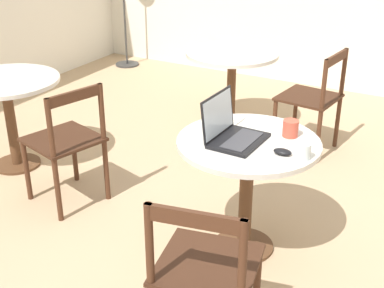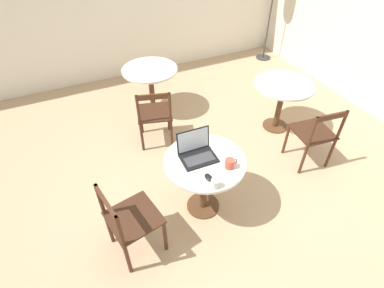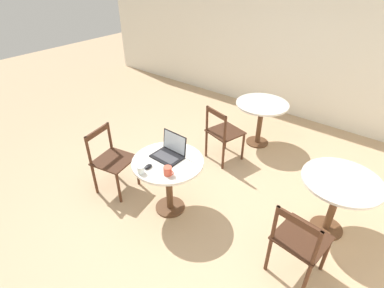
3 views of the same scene
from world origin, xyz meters
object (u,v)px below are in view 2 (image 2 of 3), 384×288
at_px(cafe_table_mid, 282,93).
at_px(cafe_table_far, 150,77).
at_px(cafe_table_near, 204,170).
at_px(mouse, 208,177).
at_px(laptop, 197,152).
at_px(drinking_glass, 215,184).
at_px(mug, 230,163).
at_px(chair_near_left, 130,220).
at_px(chair_mid_front, 314,135).
at_px(chair_far_front, 155,115).

xyz_separation_m(cafe_table_mid, cafe_table_far, (-1.51, 1.17, 0.00)).
relative_size(cafe_table_near, mouse, 8.10).
height_order(cafe_table_mid, laptop, laptop).
xyz_separation_m(cafe_table_mid, mouse, (-1.71, -1.09, 0.16)).
bearing_deg(laptop, drinking_glass, -93.25).
relative_size(cafe_table_mid, mug, 6.31).
distance_m(cafe_table_far, drinking_glass, 2.39).
bearing_deg(drinking_glass, laptop, 86.75).
xyz_separation_m(chair_near_left, mug, (1.00, -0.01, 0.32)).
distance_m(chair_near_left, mug, 1.05).
distance_m(cafe_table_far, mouse, 2.27).
bearing_deg(mouse, laptop, 84.43).
relative_size(cafe_table_far, mug, 6.31).
bearing_deg(chair_mid_front, drinking_glass, -165.19).
bearing_deg(chair_mid_front, chair_far_front, 143.65).
bearing_deg(cafe_table_far, chair_mid_front, -54.02).
bearing_deg(chair_far_front, mug, -80.05).
distance_m(laptop, drinking_glass, 0.42).
height_order(chair_near_left, laptop, laptop).
height_order(cafe_table_mid, chair_far_front, chair_far_front).
bearing_deg(chair_near_left, cafe_table_near, 11.45).
bearing_deg(cafe_table_near, chair_far_front, 93.86).
bearing_deg(drinking_glass, mug, 33.13).
bearing_deg(mouse, chair_far_front, 90.36).
bearing_deg(chair_mid_front, cafe_table_far, 125.98).
bearing_deg(drinking_glass, chair_mid_front, 14.81).
distance_m(cafe_table_far, chair_far_front, 0.79).
bearing_deg(mug, chair_mid_front, 11.09).
height_order(cafe_table_far, chair_far_front, chair_far_front).
bearing_deg(mouse, cafe_table_near, 71.28).
relative_size(laptop, mouse, 3.46).
bearing_deg(drinking_glass, chair_far_front, 90.56).
bearing_deg(chair_far_front, drinking_glass, -89.44).
bearing_deg(laptop, mug, -50.59).
distance_m(chair_mid_front, mug, 1.43).
xyz_separation_m(cafe_table_far, drinking_glass, (-0.19, -2.37, 0.18)).
bearing_deg(chair_near_left, mouse, -4.42).
distance_m(cafe_table_far, laptop, 1.97).
bearing_deg(cafe_table_near, cafe_table_mid, 28.02).
bearing_deg(cafe_table_far, cafe_table_near, -93.46).
relative_size(cafe_table_near, chair_far_front, 0.94).
relative_size(cafe_table_far, drinking_glass, 9.47).
relative_size(chair_far_front, drinking_glass, 10.04).
bearing_deg(chair_far_front, chair_mid_front, -36.35).
bearing_deg(cafe_table_far, chair_far_front, -105.53).
bearing_deg(chair_far_front, laptop, -88.11).
relative_size(chair_far_front, laptop, 2.48).
height_order(chair_mid_front, drinking_glass, chair_mid_front).
bearing_deg(mug, drinking_glass, -146.87).
xyz_separation_m(cafe_table_far, chair_near_left, (-0.96, -2.20, -0.13)).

